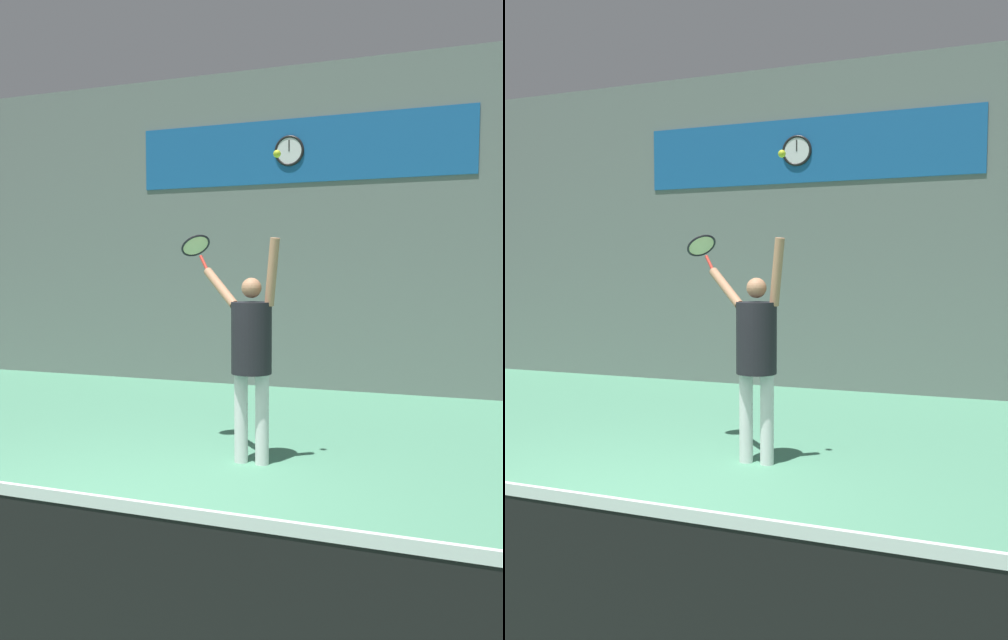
{
  "view_description": "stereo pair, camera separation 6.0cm",
  "coord_description": "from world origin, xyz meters",
  "views": [
    {
      "loc": [
        2.57,
        -3.72,
        1.81
      ],
      "look_at": [
        0.63,
        1.8,
        1.37
      ],
      "focal_mm": 35.0,
      "sensor_mm": 36.0,
      "label": 1
    },
    {
      "loc": [
        2.62,
        -3.7,
        1.81
      ],
      "look_at": [
        0.63,
        1.8,
        1.37
      ],
      "focal_mm": 35.0,
      "sensor_mm": 36.0,
      "label": 2
    }
  ],
  "objects": [
    {
      "name": "ground_plane",
      "position": [
        0.0,
        0.0,
        0.0
      ],
      "size": [
        18.0,
        18.0,
        0.0
      ],
      "primitive_type": "plane",
      "color": "#4C8C6B"
    },
    {
      "name": "back_wall",
      "position": [
        0.0,
        5.79,
        2.5
      ],
      "size": [
        18.0,
        0.1,
        5.0
      ],
      "color": "slate",
      "rests_on": "ground_plane"
    },
    {
      "name": "sponsor_banner",
      "position": [
        0.0,
        5.73,
        3.7
      ],
      "size": [
        5.26,
        0.02,
        0.98
      ],
      "color": "#195B9E"
    },
    {
      "name": "scoreboard_clock",
      "position": [
        -0.13,
        5.71,
        3.7
      ],
      "size": [
        0.47,
        0.04,
        0.47
      ],
      "color": "white"
    },
    {
      "name": "tennis_player",
      "position": [
        0.62,
        1.8,
        1.11
      ],
      "size": [
        0.95,
        0.59,
        2.14
      ],
      "color": "white",
      "rests_on": "ground_plane"
    },
    {
      "name": "tennis_racket",
      "position": [
        -0.15,
        2.27,
        2.09
      ],
      "size": [
        0.41,
        0.41,
        0.39
      ],
      "color": "red"
    },
    {
      "name": "tennis_ball",
      "position": [
        0.9,
        1.72,
        2.89
      ],
      "size": [
        0.07,
        0.07,
        0.07
      ],
      "color": "#CCDB2D"
    }
  ]
}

